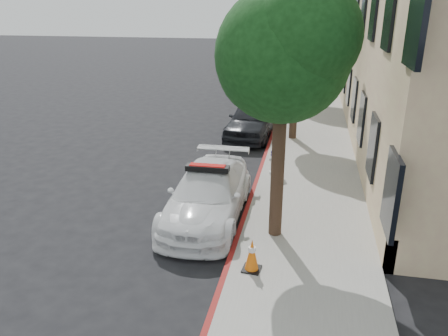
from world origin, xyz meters
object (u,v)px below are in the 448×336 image
parked_car_far (271,84)px  traffic_cone (252,255)px  police_car (208,194)px  parked_car_mid (252,119)px  fire_hydrant (275,162)px

parked_car_far → traffic_cone: (1.40, -18.50, -0.25)m
police_car → parked_car_far: parked_car_far is taller
parked_car_mid → traffic_cone: size_ratio=6.16×
police_car → parked_car_far: bearing=89.1°
traffic_cone → parked_car_far: bearing=94.3°
parked_car_far → fire_hydrant: (1.37, -13.09, -0.19)m
parked_car_far → traffic_cone: parked_car_far is taller
police_car → parked_car_mid: (0.10, 7.63, 0.07)m
police_car → fire_hydrant: (1.44, 3.03, -0.11)m
parked_car_mid → fire_hydrant: 4.79m
fire_hydrant → parked_car_mid: bearing=106.1°
parked_car_far → parked_car_mid: bearing=-96.5°
parked_car_mid → traffic_cone: parked_car_mid is taller
parked_car_mid → parked_car_far: 8.49m
parked_car_mid → police_car: bearing=-86.2°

